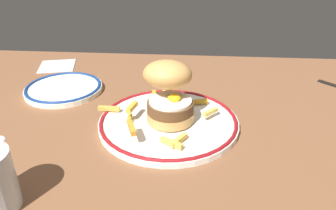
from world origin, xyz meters
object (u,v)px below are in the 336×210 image
(dinner_plate, at_px, (168,122))
(napkin, at_px, (57,66))
(burger, at_px, (168,90))
(side_plate, at_px, (63,88))

(dinner_plate, bearing_deg, napkin, 139.05)
(burger, bearing_deg, dinner_plate, -87.35)
(burger, bearing_deg, napkin, 139.67)
(burger, height_order, napkin, burger)
(burger, bearing_deg, side_plate, 153.81)
(napkin, bearing_deg, burger, -40.33)
(dinner_plate, bearing_deg, side_plate, 152.67)
(burger, relative_size, napkin, 1.23)
(burger, distance_m, side_plate, 0.31)
(dinner_plate, height_order, napkin, dinner_plate)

